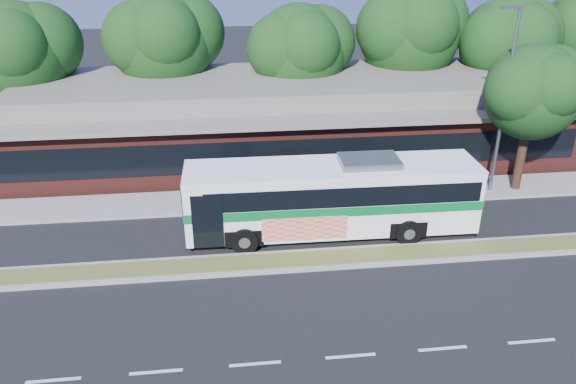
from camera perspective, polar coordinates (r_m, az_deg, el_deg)
The scene contains 12 objects.
ground at distance 22.33m, azimuth 3.59°, elevation -7.79°, with size 120.00×120.00×0.00m, color black.
median_strip at distance 22.78m, azimuth 3.34°, elevation -6.82°, with size 26.00×1.10×0.15m, color brown.
sidewalk at distance 27.80m, azimuth 1.33°, elevation -0.51°, with size 44.00×2.60×0.12m, color gray.
plaza_building at distance 33.12m, azimuth -0.20°, elevation 7.68°, with size 33.20×11.20×4.45m.
lamp_post at distance 28.61m, azimuth 21.14°, elevation 8.91°, with size 0.93×0.18×9.07m.
tree_bg_a at distance 35.84m, azimuth -25.15°, elevation 12.90°, with size 6.47×5.80×8.63m.
tree_bg_b at distance 35.17m, azimuth -11.89°, elevation 14.95°, with size 6.69×6.00×9.00m.
tree_bg_c at distance 34.50m, azimuth 1.77°, elevation 14.33°, with size 6.24×5.60×8.26m.
tree_bg_d at distance 36.99m, azimuth 12.84°, elevation 15.79°, with size 6.91×6.20×9.37m.
tree_bg_e at distance 38.55m, azimuth 21.91°, elevation 13.99°, with size 6.47×5.80×8.50m.
transit_bus at distance 23.93m, azimuth 4.60°, elevation -0.09°, with size 12.46×3.05×3.48m.
sidewalk_tree at distance 29.56m, azimuth 24.14°, elevation 9.50°, with size 5.06×4.54×7.37m.
Camera 1 is at (-3.53, -18.36, 12.20)m, focal length 35.00 mm.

